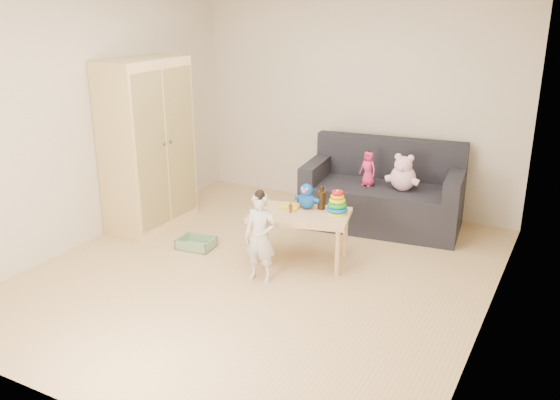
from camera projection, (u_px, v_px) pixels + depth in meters
The scene contains 13 objects.
room at pixel (261, 137), 5.16m from camera, with size 4.50×4.50×4.50m.
wardrobe at pixel (148, 145), 6.48m from camera, with size 0.51×1.03×1.85m, color #EDC282.
sofa at pixel (381, 206), 6.63m from camera, with size 1.71×0.85×0.48m, color black.
play_table at pixel (300, 237), 5.75m from camera, with size 0.94×0.59×0.49m, color tan.
storage_bin at pixel (196, 243), 6.10m from camera, with size 0.36×0.27×0.11m, color gray, non-canonical shape.
toddler at pixel (260, 238), 5.30m from camera, with size 0.30×0.20×0.82m, color silver.
pink_bear at pixel (403, 175), 6.35m from camera, with size 0.29×0.25×0.34m, color #FFBBD3, non-canonical shape.
doll at pixel (368, 169), 6.49m from camera, with size 0.19×0.13×0.38m, color #E52B64.
ring_stacker at pixel (337, 204), 5.63m from camera, with size 0.21×0.21×0.23m.
brown_bottle at pixel (322, 199), 5.75m from camera, with size 0.08×0.08×0.23m.
blue_plush at pixel (307, 196), 5.76m from camera, with size 0.21×0.17×0.26m, color blue, non-canonical shape.
wooden_figure at pixel (291, 208), 5.67m from camera, with size 0.04×0.03×0.10m, color brown, non-canonical shape.
yellow_book at pixel (290, 207), 5.83m from camera, with size 0.18×0.18×0.01m, color yellow.
Camera 1 is at (2.54, -4.38, 2.45)m, focal length 38.00 mm.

